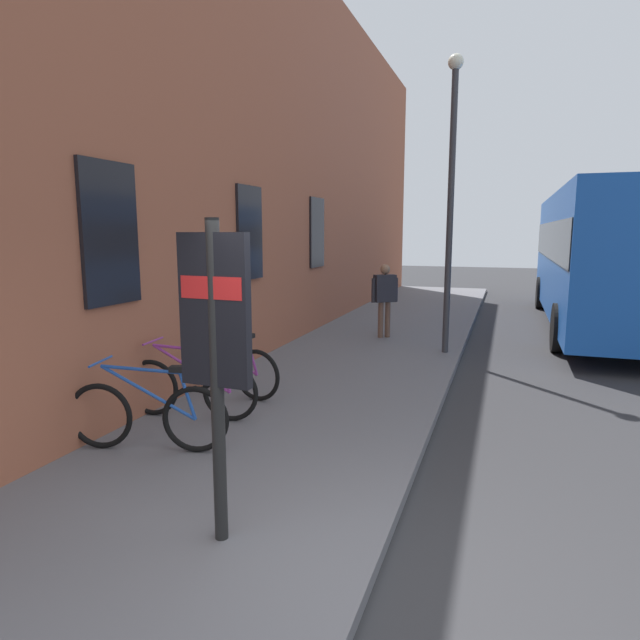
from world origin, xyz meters
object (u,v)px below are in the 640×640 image
bicycle_end_of_row (148,415)px  city_bus (603,252)px  bicycle_beside_lamp (191,388)px  street_lamp (451,182)px  bicycle_far_end (226,369)px  transit_info_sign (215,331)px  pedestrian_near_bus (385,293)px

bicycle_end_of_row → city_bus: bearing=-28.6°
bicycle_beside_lamp → street_lamp: 6.18m
street_lamp → bicycle_far_end: bearing=146.0°
bicycle_end_of_row → city_bus: city_bus is taller
bicycle_far_end → city_bus: size_ratio=0.17×
bicycle_end_of_row → transit_info_sign: 2.33m
bicycle_far_end → city_bus: (8.53, -5.92, 1.41)m
bicycle_end_of_row → transit_info_sign: size_ratio=0.72×
transit_info_sign → bicycle_far_end: bearing=28.0°
bicycle_beside_lamp → city_bus: size_ratio=0.17×
street_lamp → transit_info_sign: bearing=172.9°
bicycle_far_end → pedestrian_near_bus: 5.13m
bicycle_far_end → transit_info_sign: transit_info_sign is taller
transit_info_sign → street_lamp: (7.13, -0.89, 1.60)m
bicycle_end_of_row → bicycle_far_end: same height
city_bus → pedestrian_near_bus: bearing=127.0°
city_bus → pedestrian_near_bus: 5.99m
bicycle_beside_lamp → bicycle_far_end: size_ratio=1.00×
bicycle_beside_lamp → street_lamp: street_lamp is taller
bicycle_beside_lamp → transit_info_sign: size_ratio=0.74×
transit_info_sign → bicycle_end_of_row: bearing=51.6°
bicycle_beside_lamp → pedestrian_near_bus: bearing=-10.8°
transit_info_sign → bicycle_beside_lamp: bearing=36.7°
city_bus → pedestrian_near_bus: city_bus is taller
bicycle_end_of_row → street_lamp: (5.89, -2.45, 2.81)m
bicycle_beside_lamp → transit_info_sign: (-2.27, -1.69, 1.21)m
city_bus → bicycle_beside_lamp: bearing=148.3°
bicycle_far_end → pedestrian_near_bus: size_ratio=1.10×
bicycle_beside_lamp → bicycle_far_end: bearing=2.6°
bicycle_end_of_row → city_bus: 12.09m
city_bus → street_lamp: street_lamp is taller
bicycle_far_end → street_lamp: street_lamp is taller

